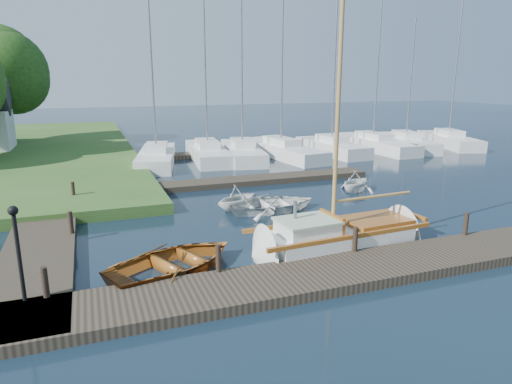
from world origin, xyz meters
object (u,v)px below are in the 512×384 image
object	(u,v)px
mooring_post_1	(218,258)
mooring_post_4	(71,222)
mooring_post_3	(466,224)
lamp_post	(17,241)
mooring_post_5	(73,191)
marina_boat_2	(242,151)
marina_boat_4	(332,146)
sailboat	(341,238)
marina_boat_3	(281,149)
marina_boat_7	(449,139)
tender_d	(356,180)
mooring_post_0	(45,282)
dinghy	(175,258)
marina_boat_0	(157,156)
mooring_post_2	(355,239)
marina_boat_6	(406,141)
tree_7	(4,71)
marina_boat_1	(207,152)
marina_boat_5	(373,143)
tender_b	(238,196)
tender_c	(273,202)

from	to	relation	value
mooring_post_1	mooring_post_4	size ratio (longest dim) A/B	1.00
mooring_post_3	lamp_post	bearing A→B (deg)	180.00
mooring_post_5	mooring_post_3	bearing A→B (deg)	-37.57
mooring_post_4	marina_boat_2	world-z (taller)	marina_boat_2
lamp_post	marina_boat_4	size ratio (longest dim) A/B	0.21
lamp_post	sailboat	bearing A→B (deg)	6.40
marina_boat_3	marina_boat_7	world-z (taller)	marina_boat_3
sailboat	tender_d	size ratio (longest dim) A/B	4.25
mooring_post_0	mooring_post_1	distance (m)	4.50
dinghy	marina_boat_0	distance (m)	18.02
mooring_post_2	marina_boat_6	distance (m)	25.61
sailboat	marina_boat_3	bearing A→B (deg)	69.25
tree_7	mooring_post_4	bearing A→B (deg)	-79.14
marina_boat_3	marina_boat_0	bearing A→B (deg)	83.43
mooring_post_1	marina_boat_3	bearing A→B (deg)	61.83
mooring_post_2	tree_7	bearing A→B (deg)	113.50
mooring_post_3	sailboat	size ratio (longest dim) A/B	0.08
marina_boat_0	lamp_post	bearing A→B (deg)	174.49
mooring_post_3	marina_boat_0	xyz separation A→B (m)	(-7.93, 18.98, -0.13)
mooring_post_3	mooring_post_4	size ratio (longest dim) A/B	1.00
sailboat	marina_boat_1	world-z (taller)	marina_boat_1
mooring_post_3	marina_boat_0	world-z (taller)	marina_boat_0
tender_d	marina_boat_6	bearing A→B (deg)	-75.06
marina_boat_5	tree_7	distance (m)	30.36
marina_boat_0	marina_boat_1	distance (m)	3.74
tender_b	marina_boat_0	distance (m)	12.33
mooring_post_5	marina_boat_3	bearing A→B (deg)	32.48
mooring_post_4	marina_boat_6	size ratio (longest dim) A/B	0.08
sailboat	tender_c	xyz separation A→B (m)	(-0.48, 5.00, 0.05)
mooring_post_0	marina_boat_0	distance (m)	19.78
mooring_post_2	mooring_post_5	xyz separation A→B (m)	(-8.50, 10.00, 0.00)
sailboat	marina_boat_5	distance (m)	22.96
mooring_post_1	tree_7	bearing A→B (deg)	106.16
mooring_post_1	tender_b	world-z (taller)	tender_b
mooring_post_0	marina_boat_2	size ratio (longest dim) A/B	0.07
mooring_post_2	marina_boat_2	distance (m)	19.31
tender_c	marina_boat_4	distance (m)	16.44
mooring_post_4	tree_7	bearing A→B (deg)	100.86
marina_boat_4	marina_boat_5	bearing A→B (deg)	-85.96
marina_boat_0	tree_7	xyz separation A→B (m)	(-10.07, 12.07, 5.63)
marina_boat_1	marina_boat_4	xyz separation A→B (m)	(9.65, -0.67, 0.01)
mooring_post_4	marina_boat_6	world-z (taller)	marina_boat_6
mooring_post_0	tender_d	xyz separation A→B (m)	(14.02, 7.83, -0.09)
marina_boat_5	marina_boat_4	bearing A→B (deg)	95.07
marina_boat_0	marina_boat_2	size ratio (longest dim) A/B	1.03
mooring_post_5	tender_d	size ratio (longest dim) A/B	0.35
marina_boat_0	marina_boat_6	xyz separation A→B (m)	(20.42, 0.18, -0.01)
mooring_post_0	marina_boat_6	xyz separation A→B (m)	(25.99, 19.15, -0.14)
mooring_post_0	mooring_post_3	bearing A→B (deg)	0.00
mooring_post_1	marina_boat_5	world-z (taller)	marina_boat_5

